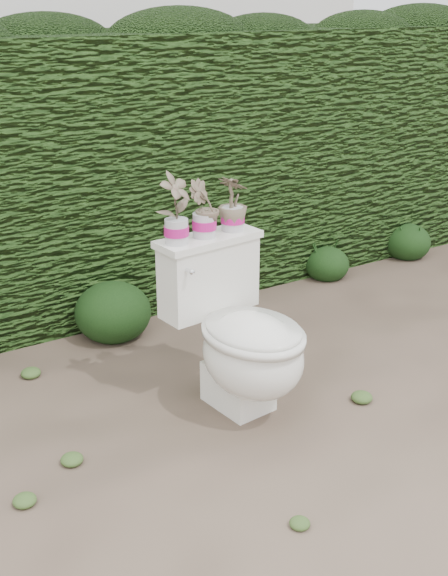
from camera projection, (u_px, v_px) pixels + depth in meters
ground at (196, 415)px, 3.30m from camera, size 60.00×60.00×0.00m
hedge at (58, 176)px, 4.26m from camera, size 8.00×1.00×1.60m
toilet at (241, 338)px, 3.25m from camera, size 0.52×0.72×0.78m
potted_plant_left at (176, 210)px, 3.11m from camera, size 0.19×0.16×0.30m
potted_plant_center at (204, 210)px, 3.21m from camera, size 0.16×0.14×0.25m
potted_plant_right at (233, 205)px, 3.30m from camera, size 0.18×0.18×0.24m
liriope_clump_3 at (113, 307)px, 4.03m from camera, size 0.43×0.43×0.34m
liriope_clump_4 at (211, 280)px, 4.48m from camera, size 0.37×0.37×0.30m
liriope_clump_5 at (327, 260)px, 4.90m from camera, size 0.30×0.30×0.24m
liriope_clump_6 at (408, 238)px, 5.30m from camera, size 0.34×0.34×0.27m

